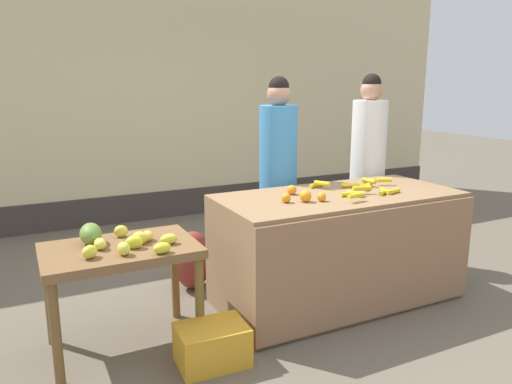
% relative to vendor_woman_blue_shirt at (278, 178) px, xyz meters
% --- Properties ---
extents(ground_plane, '(24.00, 24.00, 0.00)m').
position_rel_vendor_woman_blue_shirt_xyz_m(ground_plane, '(-0.19, -0.69, -0.92)').
color(ground_plane, '#665B4C').
extents(market_wall_back, '(8.60, 0.23, 3.37)m').
position_rel_vendor_woman_blue_shirt_xyz_m(market_wall_back, '(-0.19, 2.50, 0.74)').
color(market_wall_back, beige).
rests_on(market_wall_back, ground).
extents(fruit_stall_counter, '(1.96, 0.92, 0.90)m').
position_rel_vendor_woman_blue_shirt_xyz_m(fruit_stall_counter, '(0.17, -0.71, -0.47)').
color(fruit_stall_counter, olive).
rests_on(fruit_stall_counter, ground).
extents(side_table_wooden, '(0.99, 0.64, 0.72)m').
position_rel_vendor_woman_blue_shirt_xyz_m(side_table_wooden, '(-1.56, -0.69, -0.30)').
color(side_table_wooden, brown).
rests_on(side_table_wooden, ground).
extents(banana_bunch_pile, '(0.73, 0.63, 0.07)m').
position_rel_vendor_woman_blue_shirt_xyz_m(banana_bunch_pile, '(0.39, -0.70, 0.01)').
color(banana_bunch_pile, gold).
rests_on(banana_bunch_pile, fruit_stall_counter).
extents(orange_pile, '(0.33, 0.37, 0.09)m').
position_rel_vendor_woman_blue_shirt_xyz_m(orange_pile, '(-0.21, -0.75, 0.02)').
color(orange_pile, orange).
rests_on(orange_pile, fruit_stall_counter).
extents(mango_papaya_pile, '(0.63, 0.55, 0.14)m').
position_rel_vendor_woman_blue_shirt_xyz_m(mango_papaya_pile, '(-1.59, -0.68, -0.14)').
color(mango_papaya_pile, '#E7DB48').
rests_on(mango_papaya_pile, side_table_wooden).
extents(vendor_woman_blue_shirt, '(0.34, 0.34, 1.82)m').
position_rel_vendor_woman_blue_shirt_xyz_m(vendor_woman_blue_shirt, '(0.00, 0.00, 0.00)').
color(vendor_woman_blue_shirt, '#33333D').
rests_on(vendor_woman_blue_shirt, ground).
extents(vendor_woman_white_shirt, '(0.34, 0.34, 1.85)m').
position_rel_vendor_woman_blue_shirt_xyz_m(vendor_woman_white_shirt, '(1.00, -0.02, 0.02)').
color(vendor_woman_white_shirt, '#33333D').
rests_on(vendor_woman_white_shirt, ground).
extents(produce_crate, '(0.46, 0.34, 0.26)m').
position_rel_vendor_woman_blue_shirt_xyz_m(produce_crate, '(-1.11, -1.15, -0.79)').
color(produce_crate, gold).
rests_on(produce_crate, ground).
extents(produce_sack, '(0.46, 0.44, 0.51)m').
position_rel_vendor_woman_blue_shirt_xyz_m(produce_sack, '(-0.82, 0.04, -0.66)').
color(produce_sack, maroon).
rests_on(produce_sack, ground).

